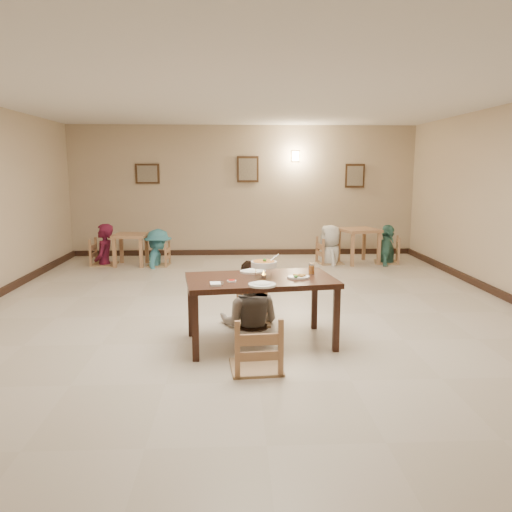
{
  "coord_description": "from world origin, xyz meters",
  "views": [
    {
      "loc": [
        -0.23,
        -6.69,
        2.01
      ],
      "look_at": [
        0.04,
        -0.74,
        0.96
      ],
      "focal_mm": 35.0,
      "sensor_mm": 36.0,
      "label": 1
    }
  ],
  "objects_px": {
    "main_table": "(260,285)",
    "bg_diner_c": "(331,225)",
    "chair_near": "(256,317)",
    "bg_chair_rl": "(330,239)",
    "bg_chair_rr": "(387,238)",
    "curry_warmer": "(264,264)",
    "bg_diner_a": "(103,224)",
    "drink_glass": "(312,269)",
    "bg_chair_lr": "(158,244)",
    "bg_table_left": "(131,240)",
    "chair_far": "(253,287)",
    "bg_table_right": "(359,235)",
    "bg_chair_ll": "(103,240)",
    "bg_diner_b": "(157,229)",
    "main_diner": "(250,261)"
  },
  "relations": [
    {
      "from": "chair_near",
      "to": "bg_chair_rr",
      "type": "height_order",
      "value": "chair_near"
    },
    {
      "from": "chair_near",
      "to": "bg_diner_a",
      "type": "distance_m",
      "value": 6.44
    },
    {
      "from": "drink_glass",
      "to": "bg_chair_rr",
      "type": "relative_size",
      "value": 0.12
    },
    {
      "from": "main_diner",
      "to": "bg_diner_a",
      "type": "distance_m",
      "value": 5.18
    },
    {
      "from": "drink_glass",
      "to": "bg_diner_a",
      "type": "relative_size",
      "value": 0.08
    },
    {
      "from": "chair_far",
      "to": "bg_diner_c",
      "type": "distance_m",
      "value": 4.56
    },
    {
      "from": "bg_table_left",
      "to": "bg_chair_rl",
      "type": "bearing_deg",
      "value": 0.55
    },
    {
      "from": "main_diner",
      "to": "bg_diner_b",
      "type": "distance_m",
      "value": 4.49
    },
    {
      "from": "bg_diner_a",
      "to": "chair_near",
      "type": "bearing_deg",
      "value": 26.51
    },
    {
      "from": "bg_chair_ll",
      "to": "bg_diner_c",
      "type": "relative_size",
      "value": 0.64
    },
    {
      "from": "chair_near",
      "to": "drink_glass",
      "type": "height_order",
      "value": "chair_near"
    },
    {
      "from": "bg_chair_ll",
      "to": "bg_chair_lr",
      "type": "xyz_separation_m",
      "value": [
        1.16,
        -0.14,
        -0.07
      ]
    },
    {
      "from": "bg_diner_a",
      "to": "main_table",
      "type": "bearing_deg",
      "value": 30.63
    },
    {
      "from": "main_table",
      "to": "bg_diner_c",
      "type": "distance_m",
      "value": 5.25
    },
    {
      "from": "chair_far",
      "to": "bg_chair_lr",
      "type": "xyz_separation_m",
      "value": [
        -1.83,
        4.05,
        -0.03
      ]
    },
    {
      "from": "bg_table_right",
      "to": "bg_diner_c",
      "type": "distance_m",
      "value": 0.66
    },
    {
      "from": "chair_near",
      "to": "bg_chair_rl",
      "type": "distance_m",
      "value": 5.98
    },
    {
      "from": "bg_chair_ll",
      "to": "curry_warmer",
      "type": "bearing_deg",
      "value": -147.39
    },
    {
      "from": "drink_glass",
      "to": "bg_diner_a",
      "type": "bearing_deg",
      "value": 127.39
    },
    {
      "from": "main_table",
      "to": "bg_table_left",
      "type": "bearing_deg",
      "value": 108.79
    },
    {
      "from": "bg_chair_rr",
      "to": "bg_diner_b",
      "type": "distance_m",
      "value": 4.9
    },
    {
      "from": "bg_table_left",
      "to": "bg_chair_lr",
      "type": "relative_size",
      "value": 0.75
    },
    {
      "from": "main_table",
      "to": "bg_chair_rr",
      "type": "height_order",
      "value": "bg_chair_rr"
    },
    {
      "from": "curry_warmer",
      "to": "bg_diner_a",
      "type": "bearing_deg",
      "value": 121.9
    },
    {
      "from": "curry_warmer",
      "to": "bg_table_right",
      "type": "xyz_separation_m",
      "value": [
        2.34,
        4.95,
        -0.33
      ]
    },
    {
      "from": "chair_far",
      "to": "bg_chair_ll",
      "type": "height_order",
      "value": "bg_chair_ll"
    },
    {
      "from": "bg_diner_a",
      "to": "bg_diner_c",
      "type": "distance_m",
      "value": 4.81
    },
    {
      "from": "chair_near",
      "to": "bg_diner_b",
      "type": "xyz_separation_m",
      "value": [
        -1.81,
        5.57,
        0.23
      ]
    },
    {
      "from": "bg_chair_lr",
      "to": "bg_chair_rl",
      "type": "xyz_separation_m",
      "value": [
        3.65,
        0.11,
        0.07
      ]
    },
    {
      "from": "bg_chair_lr",
      "to": "bg_table_right",
      "type": "bearing_deg",
      "value": 97.31
    },
    {
      "from": "bg_table_right",
      "to": "bg_chair_ll",
      "type": "bearing_deg",
      "value": 179.91
    },
    {
      "from": "bg_chair_rl",
      "to": "drink_glass",
      "type": "bearing_deg",
      "value": 156.98
    },
    {
      "from": "bg_chair_rl",
      "to": "bg_chair_rr",
      "type": "height_order",
      "value": "bg_chair_rr"
    },
    {
      "from": "drink_glass",
      "to": "bg_table_left",
      "type": "xyz_separation_m",
      "value": [
        -3.08,
        4.73,
        -0.31
      ]
    },
    {
      "from": "chair_far",
      "to": "bg_diner_a",
      "type": "distance_m",
      "value": 5.15
    },
    {
      "from": "main_table",
      "to": "bg_diner_a",
      "type": "xyz_separation_m",
      "value": [
        -3.05,
        4.96,
        0.17
      ]
    },
    {
      "from": "bg_diner_a",
      "to": "bg_diner_c",
      "type": "xyz_separation_m",
      "value": [
        4.81,
        -0.02,
        -0.04
      ]
    },
    {
      "from": "chair_near",
      "to": "bg_chair_ll",
      "type": "relative_size",
      "value": 1.03
    },
    {
      "from": "chair_near",
      "to": "bg_chair_lr",
      "type": "bearing_deg",
      "value": -76.67
    },
    {
      "from": "bg_table_right",
      "to": "bg_diner_a",
      "type": "xyz_separation_m",
      "value": [
        -5.43,
        0.01,
        0.27
      ]
    },
    {
      "from": "drink_glass",
      "to": "bg_diner_c",
      "type": "height_order",
      "value": "bg_diner_c"
    },
    {
      "from": "chair_far",
      "to": "bg_table_left",
      "type": "relative_size",
      "value": 1.41
    },
    {
      "from": "bg_chair_rr",
      "to": "bg_chair_rl",
      "type": "bearing_deg",
      "value": -76.9
    },
    {
      "from": "bg_chair_rr",
      "to": "bg_diner_c",
      "type": "relative_size",
      "value": 0.65
    },
    {
      "from": "drink_glass",
      "to": "bg_chair_rr",
      "type": "distance_m",
      "value": 5.34
    },
    {
      "from": "main_diner",
      "to": "bg_diner_c",
      "type": "relative_size",
      "value": 1.03
    },
    {
      "from": "bg_diner_b",
      "to": "bg_diner_c",
      "type": "bearing_deg",
      "value": -87.17
    },
    {
      "from": "curry_warmer",
      "to": "bg_chair_rl",
      "type": "bearing_deg",
      "value": 70.75
    },
    {
      "from": "chair_far",
      "to": "bg_diner_a",
      "type": "height_order",
      "value": "bg_diner_a"
    },
    {
      "from": "bg_table_left",
      "to": "bg_diner_a",
      "type": "distance_m",
      "value": 0.67
    }
  ]
}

